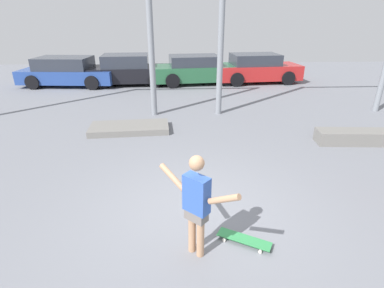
# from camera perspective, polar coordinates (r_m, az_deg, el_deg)

# --- Properties ---
(ground_plane) EXTENTS (36.00, 36.00, 0.00)m
(ground_plane) POSITION_cam_1_polar(r_m,az_deg,el_deg) (5.47, 1.36, -12.90)
(ground_plane) COLOR slate
(skateboarder) EXTENTS (1.05, 0.97, 1.59)m
(skateboarder) POSITION_cam_1_polar(r_m,az_deg,el_deg) (4.16, 0.85, -10.98)
(skateboarder) COLOR tan
(skateboarder) RESTS_ON ground_plane
(skateboard) EXTENTS (0.83, 0.59, 0.08)m
(skateboard) POSITION_cam_1_polar(r_m,az_deg,el_deg) (4.90, 9.88, -17.44)
(skateboard) COLOR #338C4C
(skateboard) RESTS_ON ground_plane
(grind_box) EXTENTS (2.63, 0.77, 0.37)m
(grind_box) POSITION_cam_1_polar(r_m,az_deg,el_deg) (9.40, 30.11, 1.16)
(grind_box) COLOR slate
(grind_box) RESTS_ON ground_plane
(manual_pad) EXTENTS (2.40, 1.20, 0.18)m
(manual_pad) POSITION_cam_1_polar(r_m,az_deg,el_deg) (9.27, -11.80, 3.02)
(manual_pad) COLOR slate
(manual_pad) RESTS_ON ground_plane
(parked_car_blue) EXTENTS (4.70, 2.33, 1.37)m
(parked_car_blue) POSITION_cam_1_polar(r_m,az_deg,el_deg) (16.31, -22.57, 12.57)
(parked_car_blue) COLOR #284793
(parked_car_blue) RESTS_ON ground_plane
(parked_car_black) EXTENTS (4.10, 2.18, 1.46)m
(parked_car_black) POSITION_cam_1_polar(r_m,az_deg,el_deg) (15.73, -12.00, 13.59)
(parked_car_black) COLOR black
(parked_car_black) RESTS_ON ground_plane
(parked_car_green) EXTENTS (4.54, 2.27, 1.39)m
(parked_car_green) POSITION_cam_1_polar(r_m,az_deg,el_deg) (15.59, 0.91, 13.94)
(parked_car_green) COLOR #28603D
(parked_car_green) RESTS_ON ground_plane
(parked_car_red) EXTENTS (4.39, 2.23, 1.43)m
(parked_car_red) POSITION_cam_1_polar(r_m,az_deg,el_deg) (16.22, 12.20, 13.85)
(parked_car_red) COLOR red
(parked_car_red) RESTS_ON ground_plane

